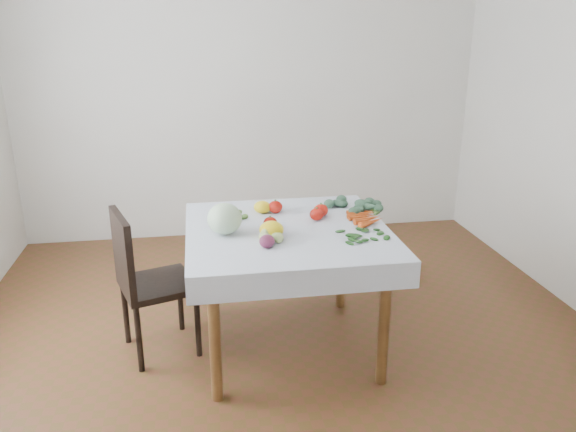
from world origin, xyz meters
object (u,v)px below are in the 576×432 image
heirloom_back (262,207)px  carrot_bunch (366,217)px  chair (143,275)px  cabbage (225,219)px  table (288,245)px

heirloom_back → carrot_bunch: (0.59, -0.22, -0.02)m
heirloom_back → chair: bearing=-162.1°
chair → heirloom_back: chair is taller
chair → heirloom_back: bearing=17.9°
carrot_bunch → cabbage: bearing=-173.6°
chair → carrot_bunch: size_ratio=2.95×
table → heirloom_back: bearing=109.8°
table → heirloom_back: heirloom_back is taller
chair → heirloom_back: (0.71, 0.23, 0.29)m
chair → cabbage: cabbage is taller
heirloom_back → cabbage: bearing=-127.6°
chair → heirloom_back: 0.80m
table → cabbage: size_ratio=5.28×
cabbage → heirloom_back: cabbage is taller
chair → cabbage: 0.58m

